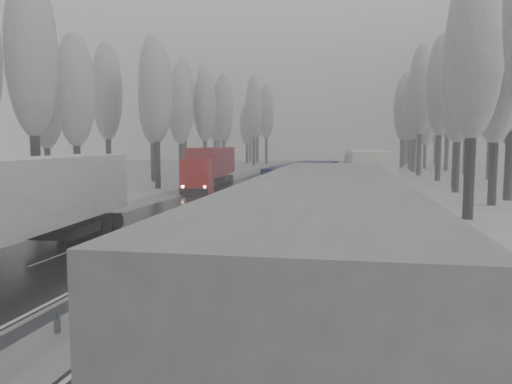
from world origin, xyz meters
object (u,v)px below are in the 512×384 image
(truck_blue_box, at_px, (309,189))
(truck_grey_tarp, at_px, (327,256))
(truck_cream_box, at_px, (368,174))
(box_truck_distant, at_px, (353,161))
(truck_red_white, at_px, (22,202))
(truck_red_red, at_px, (211,165))

(truck_blue_box, bearing_deg, truck_grey_tarp, -79.27)
(truck_blue_box, distance_m, truck_cream_box, 9.45)
(truck_blue_box, relative_size, box_truck_distant, 1.70)
(truck_grey_tarp, distance_m, truck_cream_box, 28.02)
(truck_grey_tarp, xyz_separation_m, truck_red_white, (-12.88, 7.27, 0.01))
(truck_blue_box, xyz_separation_m, truck_red_white, (-10.59, -11.98, 0.35))
(truck_blue_box, xyz_separation_m, truck_cream_box, (3.57, 8.74, 0.40))
(truck_cream_box, relative_size, truck_red_red, 0.99)
(truck_blue_box, bearing_deg, truck_red_white, -127.54)
(truck_grey_tarp, relative_size, truck_red_red, 0.96)
(truck_grey_tarp, xyz_separation_m, truck_blue_box, (-2.29, 19.25, -0.34))
(truck_red_white, bearing_deg, truck_red_red, 88.99)
(truck_cream_box, height_order, truck_red_red, truck_red_red)
(truck_blue_box, height_order, truck_cream_box, truck_cream_box)
(truck_cream_box, bearing_deg, truck_red_red, 139.52)
(truck_grey_tarp, height_order, truck_blue_box, truck_grey_tarp)
(truck_red_white, xyz_separation_m, truck_red_red, (-2.19, 33.68, 0.07))
(truck_blue_box, distance_m, box_truck_distant, 63.06)
(truck_blue_box, bearing_deg, truck_red_red, 124.42)
(truck_cream_box, bearing_deg, truck_blue_box, -114.29)
(truck_red_white, bearing_deg, truck_cream_box, 50.92)
(truck_grey_tarp, xyz_separation_m, truck_red_red, (-15.07, 40.96, 0.09))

